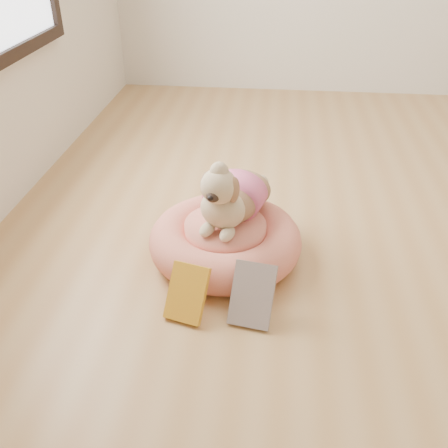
# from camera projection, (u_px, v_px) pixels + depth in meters

# --- Properties ---
(pet_bed) EXTENTS (0.63, 0.63, 0.16)m
(pet_bed) POSITION_uv_depth(u_px,v_px,m) (225.00, 240.00, 2.06)
(pet_bed) COLOR #CF5D51
(pet_bed) RESTS_ON floor
(dog) EXTENTS (0.40, 0.49, 0.31)m
(dog) POSITION_uv_depth(u_px,v_px,m) (231.00, 185.00, 1.96)
(dog) COLOR brown
(dog) RESTS_ON pet_bed
(book_yellow) EXTENTS (0.17, 0.17, 0.18)m
(book_yellow) POSITION_uv_depth(u_px,v_px,m) (187.00, 293.00, 1.75)
(book_yellow) COLOR yellow
(book_yellow) RESTS_ON floor
(book_white) EXTENTS (0.17, 0.17, 0.20)m
(book_white) POSITION_uv_depth(u_px,v_px,m) (252.00, 295.00, 1.73)
(book_white) COLOR white
(book_white) RESTS_ON floor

